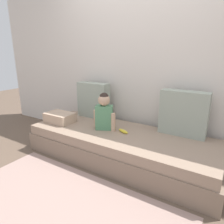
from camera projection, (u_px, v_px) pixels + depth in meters
The scene contains 9 objects.
ground_plane at pixel (120, 158), 2.65m from camera, with size 12.00×12.00×0.00m, color brown.
back_wall at pixel (141, 66), 2.79m from camera, with size 5.63×0.10×2.31m, color silver.
couch at pixel (120, 146), 2.60m from camera, with size 2.43×0.89×0.37m.
throw_pillow_left at pixel (93, 100), 3.09m from camera, with size 0.51×0.16×0.53m, color #99A393.
throw_pillow_right at pixel (183, 113), 2.41m from camera, with size 0.55×0.16×0.54m, color #99A393.
toddler at pixel (104, 112), 2.60m from camera, with size 0.33×0.21×0.48m.
banana at pixel (123, 131), 2.53m from camera, with size 0.17×0.04×0.04m, color yellow.
folded_blanket at pixel (60, 117), 2.91m from camera, with size 0.40×0.28×0.13m, color tan.
floor_rug at pixel (65, 204), 1.84m from camera, with size 2.19×1.00×0.01m, color tan.
Camera 1 is at (1.17, -2.06, 1.34)m, focal length 32.47 mm.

